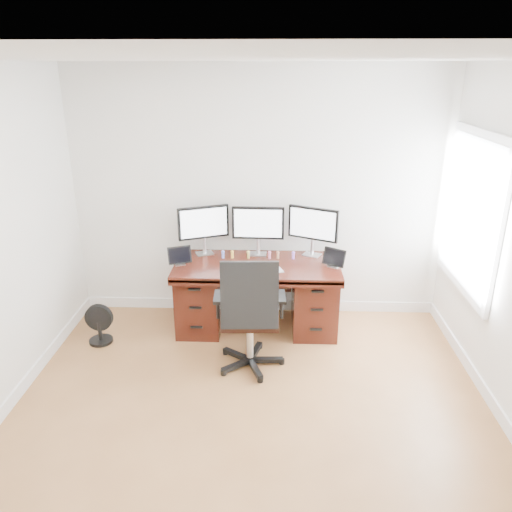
{
  "coord_description": "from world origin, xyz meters",
  "views": [
    {
      "loc": [
        0.17,
        -2.96,
        2.67
      ],
      "look_at": [
        0.0,
        1.5,
        0.95
      ],
      "focal_mm": 35.0,
      "sensor_mm": 36.0,
      "label": 1
    }
  ],
  "objects_px": {
    "monitor_center": "(258,225)",
    "keyboard": "(261,271)",
    "desk": "(257,293)",
    "office_chair": "(250,333)",
    "floor_fan": "(99,325)"
  },
  "relations": [
    {
      "from": "office_chair",
      "to": "keyboard",
      "type": "bearing_deg",
      "value": 78.48
    },
    {
      "from": "desk",
      "to": "office_chair",
      "type": "distance_m",
      "value": 0.79
    },
    {
      "from": "monitor_center",
      "to": "keyboard",
      "type": "distance_m",
      "value": 0.58
    },
    {
      "from": "desk",
      "to": "monitor_center",
      "type": "xyz_separation_m",
      "value": [
        -0.0,
        0.24,
        0.68
      ]
    },
    {
      "from": "office_chair",
      "to": "monitor_center",
      "type": "distance_m",
      "value": 1.25
    },
    {
      "from": "desk",
      "to": "keyboard",
      "type": "relative_size",
      "value": 6.71
    },
    {
      "from": "desk",
      "to": "office_chair",
      "type": "height_order",
      "value": "office_chair"
    },
    {
      "from": "desk",
      "to": "keyboard",
      "type": "height_order",
      "value": "keyboard"
    },
    {
      "from": "office_chair",
      "to": "monitor_center",
      "type": "height_order",
      "value": "monitor_center"
    },
    {
      "from": "floor_fan",
      "to": "monitor_center",
      "type": "relative_size",
      "value": 0.75
    },
    {
      "from": "keyboard",
      "to": "floor_fan",
      "type": "bearing_deg",
      "value": -159.98
    },
    {
      "from": "office_chair",
      "to": "floor_fan",
      "type": "distance_m",
      "value": 1.62
    },
    {
      "from": "office_chair",
      "to": "floor_fan",
      "type": "xyz_separation_m",
      "value": [
        -1.56,
        0.41,
        -0.17
      ]
    },
    {
      "from": "monitor_center",
      "to": "office_chair",
      "type": "bearing_deg",
      "value": -90.25
    },
    {
      "from": "office_chair",
      "to": "keyboard",
      "type": "xyz_separation_m",
      "value": [
        0.09,
        0.55,
        0.38
      ]
    }
  ]
}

